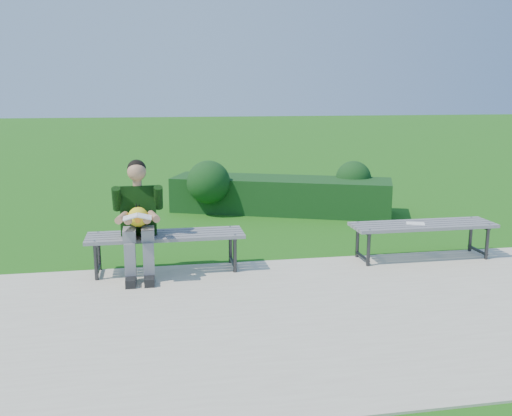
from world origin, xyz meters
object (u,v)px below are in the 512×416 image
(bench_left, at_px, (166,238))
(seated_boy, at_px, (138,216))
(bench_right, at_px, (423,228))
(paper_sheet, at_px, (415,223))
(hedge, at_px, (277,192))

(bench_left, xyz_separation_m, seated_boy, (-0.30, -0.09, 0.30))
(bench_right, relative_size, paper_sheet, 6.79)
(bench_right, bearing_deg, bench_left, 179.14)
(bench_left, height_order, seated_boy, seated_boy)
(bench_left, bearing_deg, seated_boy, -162.80)
(bench_left, height_order, paper_sheet, bench_left)
(seated_boy, bearing_deg, paper_sheet, 0.76)
(hedge, xyz_separation_m, bench_right, (1.18, -3.12, 0.05))
(seated_boy, bearing_deg, bench_left, 17.20)
(bench_left, distance_m, seated_boy, 0.43)
(bench_right, xyz_separation_m, seated_boy, (-3.47, -0.04, 0.30))
(hedge, distance_m, bench_left, 3.66)
(seated_boy, height_order, paper_sheet, seated_boy)
(hedge, distance_m, paper_sheet, 3.30)
(seated_boy, relative_size, paper_sheet, 4.96)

